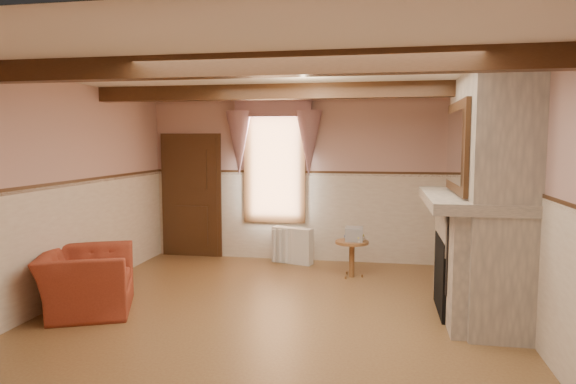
% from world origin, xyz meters
% --- Properties ---
extents(floor, '(5.50, 6.00, 0.01)m').
position_xyz_m(floor, '(0.00, 0.00, 0.00)').
color(floor, brown).
rests_on(floor, ground).
extents(ceiling, '(5.50, 6.00, 0.01)m').
position_xyz_m(ceiling, '(0.00, 0.00, 2.80)').
color(ceiling, silver).
rests_on(ceiling, wall_back).
extents(wall_back, '(5.50, 0.02, 2.80)m').
position_xyz_m(wall_back, '(0.00, 3.00, 1.40)').
color(wall_back, tan).
rests_on(wall_back, floor).
extents(wall_front, '(5.50, 0.02, 2.80)m').
position_xyz_m(wall_front, '(0.00, -3.00, 1.40)').
color(wall_front, tan).
rests_on(wall_front, floor).
extents(wall_left, '(0.02, 6.00, 2.80)m').
position_xyz_m(wall_left, '(-2.75, 0.00, 1.40)').
color(wall_left, tan).
rests_on(wall_left, floor).
extents(wall_right, '(0.02, 6.00, 2.80)m').
position_xyz_m(wall_right, '(2.75, 0.00, 1.40)').
color(wall_right, tan).
rests_on(wall_right, floor).
extents(wainscot, '(5.50, 6.00, 1.50)m').
position_xyz_m(wainscot, '(0.00, 0.00, 0.75)').
color(wainscot, beige).
rests_on(wainscot, floor).
extents(chair_rail, '(5.50, 6.00, 0.08)m').
position_xyz_m(chair_rail, '(0.00, 0.00, 1.50)').
color(chair_rail, black).
rests_on(chair_rail, wainscot).
extents(firebox, '(0.20, 0.95, 0.90)m').
position_xyz_m(firebox, '(2.00, 0.60, 0.45)').
color(firebox, black).
rests_on(firebox, floor).
extents(armchair, '(1.36, 1.43, 0.74)m').
position_xyz_m(armchair, '(-2.25, -0.16, 0.37)').
color(armchair, maroon).
rests_on(armchair, floor).
extents(side_table, '(0.58, 0.58, 0.55)m').
position_xyz_m(side_table, '(0.79, 1.99, 0.28)').
color(side_table, brown).
rests_on(side_table, floor).
extents(book_stack, '(0.27, 0.33, 0.20)m').
position_xyz_m(book_stack, '(0.82, 2.03, 0.65)').
color(book_stack, '#B7AD8C').
rests_on(book_stack, side_table).
extents(radiator, '(0.72, 0.38, 0.60)m').
position_xyz_m(radiator, '(-0.24, 2.70, 0.30)').
color(radiator, silver).
rests_on(radiator, floor).
extents(bowl, '(0.33, 0.33, 0.08)m').
position_xyz_m(bowl, '(2.24, 0.52, 1.46)').
color(bowl, brown).
rests_on(bowl, mantel).
extents(mantel_clock, '(0.14, 0.24, 0.20)m').
position_xyz_m(mantel_clock, '(2.24, 1.13, 1.52)').
color(mantel_clock, black).
rests_on(mantel_clock, mantel).
extents(oil_lamp, '(0.11, 0.11, 0.28)m').
position_xyz_m(oil_lamp, '(2.24, 1.19, 1.56)').
color(oil_lamp, '#B99034').
rests_on(oil_lamp, mantel).
extents(candle_red, '(0.06, 0.06, 0.16)m').
position_xyz_m(candle_red, '(2.24, -0.04, 1.50)').
color(candle_red, '#AC1529').
rests_on(candle_red, mantel).
extents(jar_yellow, '(0.06, 0.06, 0.12)m').
position_xyz_m(jar_yellow, '(2.24, -0.04, 1.48)').
color(jar_yellow, gold).
rests_on(jar_yellow, mantel).
extents(fireplace, '(0.85, 2.00, 2.80)m').
position_xyz_m(fireplace, '(2.42, 0.60, 1.40)').
color(fireplace, gray).
rests_on(fireplace, floor).
extents(mantel, '(1.05, 2.05, 0.12)m').
position_xyz_m(mantel, '(2.24, 0.60, 1.36)').
color(mantel, gray).
rests_on(mantel, fireplace).
extents(overmantel_mirror, '(0.06, 1.44, 1.04)m').
position_xyz_m(overmantel_mirror, '(2.06, 0.60, 1.97)').
color(overmantel_mirror, silver).
rests_on(overmantel_mirror, fireplace).
extents(door, '(1.10, 0.10, 2.10)m').
position_xyz_m(door, '(-2.10, 2.94, 1.05)').
color(door, black).
rests_on(door, floor).
extents(window, '(1.06, 0.08, 2.02)m').
position_xyz_m(window, '(-0.60, 2.97, 1.65)').
color(window, white).
rests_on(window, wall_back).
extents(window_drapes, '(1.30, 0.14, 1.40)m').
position_xyz_m(window_drapes, '(-0.60, 2.88, 2.25)').
color(window_drapes, gray).
rests_on(window_drapes, wall_back).
extents(ceiling_beam_front, '(5.50, 0.18, 0.20)m').
position_xyz_m(ceiling_beam_front, '(0.00, -1.20, 2.70)').
color(ceiling_beam_front, black).
rests_on(ceiling_beam_front, ceiling).
extents(ceiling_beam_back, '(5.50, 0.18, 0.20)m').
position_xyz_m(ceiling_beam_back, '(0.00, 1.20, 2.70)').
color(ceiling_beam_back, black).
rests_on(ceiling_beam_back, ceiling).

